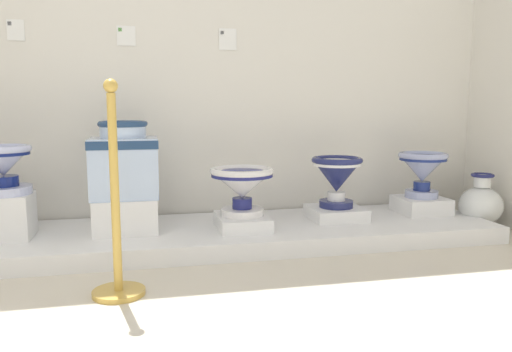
{
  "coord_description": "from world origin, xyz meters",
  "views": [
    {
      "loc": [
        1.38,
        -0.92,
        0.87
      ],
      "look_at": [
        2.08,
        2.17,
        0.43
      ],
      "focal_mm": 35.07,
      "sensor_mm": 36.0,
      "label": 1
    }
  ],
  "objects": [
    {
      "name": "plinth_block_pale_glazed",
      "position": [
        3.31,
        2.26,
        0.16
      ],
      "size": [
        0.33,
        0.33,
        0.11
      ],
      "primitive_type": "cube",
      "color": "white",
      "rests_on": "display_platform"
    },
    {
      "name": "antique_toilet_slender_white",
      "position": [
        0.59,
        2.16,
        0.54
      ],
      "size": [
        0.32,
        0.32,
        0.28
      ],
      "color": "silver",
      "rests_on": "plinth_block_slender_white"
    },
    {
      "name": "plinth_block_leftmost",
      "position": [
        1.97,
        2.1,
        0.15
      ],
      "size": [
        0.31,
        0.39,
        0.08
      ],
      "primitive_type": "cube",
      "color": "white",
      "rests_on": "display_platform"
    },
    {
      "name": "antique_toilet_broad_patterned",
      "position": [
        1.26,
        2.2,
        0.55
      ],
      "size": [
        0.41,
        0.34,
        0.47
      ],
      "color": "silver",
      "rests_on": "plinth_block_broad_patterned"
    },
    {
      "name": "info_placard_second",
      "position": [
        1.29,
        2.62,
        1.34
      ],
      "size": [
        0.12,
        0.01,
        0.13
      ],
      "color": "white"
    },
    {
      "name": "plinth_block_slender_white",
      "position": [
        0.59,
        2.16,
        0.24
      ],
      "size": [
        0.28,
        0.29,
        0.26
      ],
      "primitive_type": "cube",
      "color": "white",
      "rests_on": "display_platform"
    },
    {
      "name": "decorative_vase_spare",
      "position": [
        3.71,
        2.14,
        0.18
      ],
      "size": [
        0.3,
        0.3,
        0.4
      ],
      "color": "navy",
      "rests_on": "ground_plane"
    },
    {
      "name": "plinth_block_rightmost",
      "position": [
        2.65,
        2.21,
        0.15
      ],
      "size": [
        0.36,
        0.35,
        0.08
      ],
      "primitive_type": "cube",
      "color": "white",
      "rests_on": "display_platform"
    },
    {
      "name": "stanchion_post_near_left",
      "position": [
        1.24,
        1.39,
        0.31
      ],
      "size": [
        0.24,
        0.24,
        0.99
      ],
      "color": "gold",
      "rests_on": "ground_plane"
    },
    {
      "name": "display_platform",
      "position": [
        1.96,
        2.17,
        0.05
      ],
      "size": [
        3.35,
        0.87,
        0.11
      ],
      "primitive_type": "cube",
      "color": "white",
      "rests_on": "ground_plane"
    },
    {
      "name": "wall_back",
      "position": [
        1.96,
        2.65,
        1.51
      ],
      "size": [
        4.11,
        0.06,
        3.02
      ],
      "primitive_type": "cube",
      "color": "silver",
      "rests_on": "ground_plane"
    },
    {
      "name": "info_placard_third",
      "position": [
        1.97,
        2.62,
        1.33
      ],
      "size": [
        0.12,
        0.01,
        0.15
      ],
      "color": "white"
    },
    {
      "name": "ground_plane",
      "position": [
        1.96,
        0.71,
        -0.01
      ],
      "size": [
        5.91,
        5.42,
        0.02
      ],
      "primitive_type": "cube",
      "color": "beige"
    },
    {
      "name": "info_placard_first",
      "position": [
        0.6,
        2.62,
        1.35
      ],
      "size": [
        0.1,
        0.01,
        0.13
      ],
      "color": "white"
    },
    {
      "name": "antique_toilet_leftmost",
      "position": [
        1.97,
        2.1,
        0.39
      ],
      "size": [
        0.4,
        0.4,
        0.3
      ],
      "color": "white",
      "rests_on": "plinth_block_leftmost"
    },
    {
      "name": "antique_toilet_pale_glazed",
      "position": [
        3.31,
        2.26,
        0.43
      ],
      "size": [
        0.35,
        0.35,
        0.32
      ],
      "color": "#A1AAD3",
      "rests_on": "plinth_block_pale_glazed"
    },
    {
      "name": "antique_toilet_rightmost",
      "position": [
        2.65,
        2.21,
        0.41
      ],
      "size": [
        0.34,
        0.34,
        0.34
      ],
      "color": "navy",
      "rests_on": "plinth_block_rightmost"
    },
    {
      "name": "plinth_block_broad_patterned",
      "position": [
        1.26,
        2.2,
        0.21
      ],
      "size": [
        0.38,
        0.37,
        0.21
      ],
      "primitive_type": "cube",
      "color": "white",
      "rests_on": "display_platform"
    }
  ]
}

